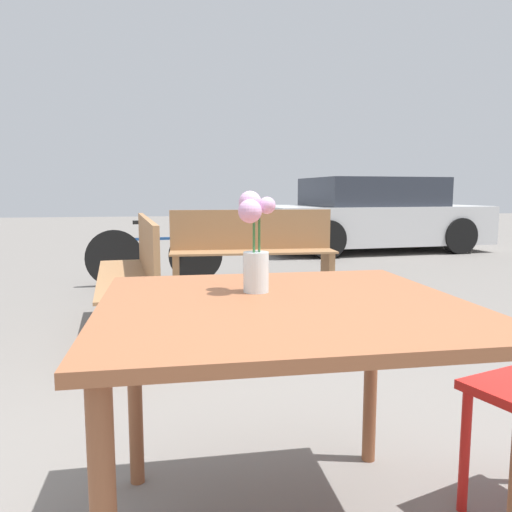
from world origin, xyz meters
TOP-DOWN VIEW (x-y plane):
  - table_front at (0.00, 0.00)m, footprint 1.00×0.95m
  - flower_vase at (-0.06, 0.14)m, footprint 0.11×0.13m
  - bench_near at (-0.53, 2.24)m, footprint 0.52×1.69m
  - bench_middle at (0.53, 3.57)m, footprint 1.65×0.44m
  - bicycle at (-0.43, 4.33)m, footprint 1.51×0.44m
  - parked_car at (3.24, 7.02)m, footprint 3.96×2.17m

SIDE VIEW (x-z plane):
  - bicycle at x=-0.43m, z-range -0.03..0.68m
  - bench_middle at x=0.53m, z-range 0.04..0.89m
  - bench_near at x=-0.53m, z-range 0.04..0.89m
  - parked_car at x=3.24m, z-range -0.03..1.24m
  - table_front at x=0.00m, z-range 0.28..1.01m
  - flower_vase at x=-0.06m, z-range 0.72..1.02m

